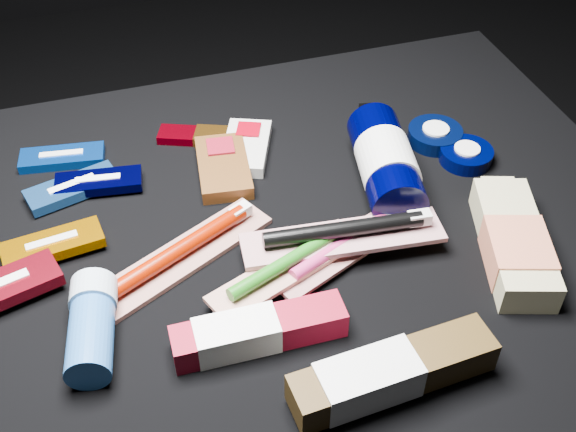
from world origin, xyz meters
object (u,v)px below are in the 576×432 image
object	(u,v)px
deodorant_stick	(92,326)
toothpaste_carton_red	(252,333)
bodywash_bottle	(514,244)
lotion_bottle	(386,163)

from	to	relation	value
deodorant_stick	toothpaste_carton_red	distance (m)	0.17
bodywash_bottle	toothpaste_carton_red	xyz separation A→B (m)	(-0.33, -0.03, -0.00)
lotion_bottle	bodywash_bottle	distance (m)	0.20
lotion_bottle	bodywash_bottle	size ratio (longest dim) A/B	1.12
lotion_bottle	deodorant_stick	xyz separation A→B (m)	(-0.40, -0.15, -0.01)
bodywash_bottle	lotion_bottle	bearing A→B (deg)	137.15
bodywash_bottle	toothpaste_carton_red	world-z (taller)	bodywash_bottle
lotion_bottle	deodorant_stick	size ratio (longest dim) A/B	1.79
lotion_bottle	toothpaste_carton_red	xyz separation A→B (m)	(-0.24, -0.20, -0.02)
bodywash_bottle	toothpaste_carton_red	distance (m)	0.34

